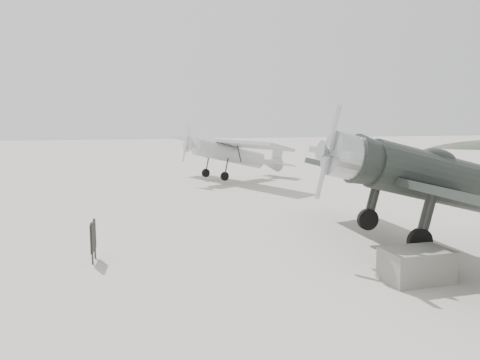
% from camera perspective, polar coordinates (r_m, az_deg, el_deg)
% --- Properties ---
extents(ground, '(160.00, 160.00, 0.00)m').
position_cam_1_polar(ground, '(19.02, 7.29, -5.58)').
color(ground, gray).
rests_on(ground, ground).
extents(lowwing_monoplane, '(9.50, 13.17, 4.28)m').
position_cam_1_polar(lowwing_monoplane, '(16.39, 24.25, -0.28)').
color(lowwing_monoplane, black).
rests_on(lowwing_monoplane, ground).
extents(highwing_monoplane, '(8.48, 11.45, 3.31)m').
position_cam_1_polar(highwing_monoplane, '(32.21, -0.84, 3.59)').
color(highwing_monoplane, '#9B9EA0').
rests_on(highwing_monoplane, ground).
extents(equipment_block, '(1.77, 1.14, 0.87)m').
position_cam_1_polar(equipment_block, '(13.44, 20.68, -9.70)').
color(equipment_block, slate).
rests_on(equipment_block, ground).
extents(sign_board, '(0.13, 0.88, 1.26)m').
position_cam_1_polar(sign_board, '(14.84, -17.47, -6.65)').
color(sign_board, '#333333').
rests_on(sign_board, ground).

